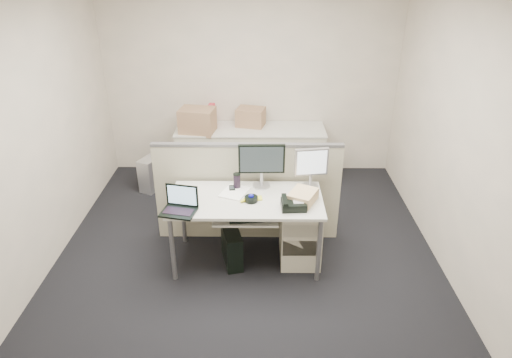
{
  "coord_description": "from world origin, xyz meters",
  "views": [
    {
      "loc": [
        0.14,
        -3.9,
        2.92
      ],
      "look_at": [
        0.09,
        0.15,
        0.87
      ],
      "focal_mm": 32.0,
      "sensor_mm": 36.0,
      "label": 1
    }
  ],
  "objects_px": {
    "desk": "(246,204)",
    "laptop": "(178,202)",
    "monitor_main": "(262,166)",
    "desk_phone": "(294,205)"
  },
  "relations": [
    {
      "from": "monitor_main",
      "to": "desk",
      "type": "bearing_deg",
      "value": -121.47
    },
    {
      "from": "laptop",
      "to": "desk_phone",
      "type": "xyz_separation_m",
      "value": [
        1.07,
        0.1,
        -0.08
      ]
    },
    {
      "from": "desk",
      "to": "monitor_main",
      "type": "relative_size",
      "value": 3.21
    },
    {
      "from": "laptop",
      "to": "desk_phone",
      "type": "bearing_deg",
      "value": 17.3
    },
    {
      "from": "desk",
      "to": "laptop",
      "type": "distance_m",
      "value": 0.7
    },
    {
      "from": "desk",
      "to": "monitor_main",
      "type": "height_order",
      "value": "monitor_main"
    },
    {
      "from": "monitor_main",
      "to": "desk_phone",
      "type": "height_order",
      "value": "monitor_main"
    },
    {
      "from": "desk",
      "to": "monitor_main",
      "type": "xyz_separation_m",
      "value": [
        0.15,
        0.26,
        0.3
      ]
    },
    {
      "from": "monitor_main",
      "to": "desk_phone",
      "type": "xyz_separation_m",
      "value": [
        0.3,
        -0.44,
        -0.2
      ]
    },
    {
      "from": "monitor_main",
      "to": "laptop",
      "type": "distance_m",
      "value": 0.95
    }
  ]
}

